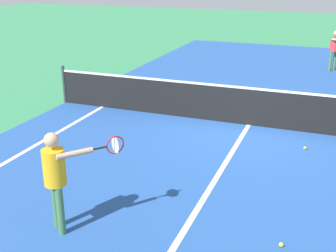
# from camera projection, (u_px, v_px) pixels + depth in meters

# --- Properties ---
(ground_plane) EXTENTS (60.00, 60.00, 0.00)m
(ground_plane) POSITION_uv_depth(u_px,v_px,m) (249.00, 125.00, 10.66)
(ground_plane) COLOR #337F51
(court_surface_inbounds) EXTENTS (10.62, 24.40, 0.00)m
(court_surface_inbounds) POSITION_uv_depth(u_px,v_px,m) (249.00, 125.00, 10.66)
(court_surface_inbounds) COLOR #234C93
(court_surface_inbounds) RESTS_ON ground_plane
(line_center_service) EXTENTS (0.10, 6.40, 0.01)m
(line_center_service) POSITION_uv_depth(u_px,v_px,m) (214.00, 181.00, 7.86)
(line_center_service) COLOR white
(line_center_service) RESTS_ON ground_plane
(net) EXTENTS (10.73, 0.09, 1.07)m
(net) POSITION_uv_depth(u_px,v_px,m) (250.00, 106.00, 10.49)
(net) COLOR #33383D
(net) RESTS_ON ground_plane
(player_near) EXTENTS (0.94, 0.85, 1.55)m
(player_near) POSITION_uv_depth(u_px,v_px,m) (57.00, 172.00, 6.09)
(player_near) COLOR #3F7247
(player_near) RESTS_ON ground_plane
(player_far) EXTENTS (0.77, 0.97, 1.49)m
(player_far) POSITION_uv_depth(u_px,v_px,m) (335.00, 47.00, 15.95)
(player_far) COLOR #3F7247
(player_far) RESTS_ON ground_plane
(tennis_ball_mid_court) EXTENTS (0.07, 0.07, 0.07)m
(tennis_ball_mid_court) POSITION_uv_depth(u_px,v_px,m) (281.00, 245.00, 6.01)
(tennis_ball_mid_court) COLOR #CCE033
(tennis_ball_mid_court) RESTS_ON ground_plane
(tennis_ball_near_net) EXTENTS (0.07, 0.07, 0.07)m
(tennis_ball_near_net) POSITION_uv_depth(u_px,v_px,m) (305.00, 148.00, 9.22)
(tennis_ball_near_net) COLOR #CCE033
(tennis_ball_near_net) RESTS_ON ground_plane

